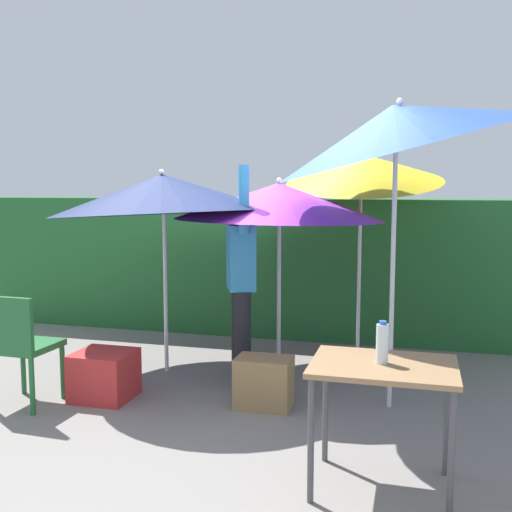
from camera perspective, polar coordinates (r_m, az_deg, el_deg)
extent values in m
plane|color=gray|center=(5.25, -0.88, -12.39)|extent=(24.00, 24.00, 0.00)
cube|color=#23602D|center=(6.99, 3.70, -1.01)|extent=(8.00, 0.70, 1.57)
cylinder|color=silver|center=(5.60, -8.53, -3.52)|extent=(0.04, 0.04, 1.46)
cone|color=#19234C|center=(5.51, -8.78, 5.79)|extent=(2.05, 2.04, 0.52)
sphere|color=silver|center=(5.51, -8.91, 7.84)|extent=(0.05, 0.05, 0.05)
cylinder|color=silver|center=(4.72, 12.73, -2.33)|extent=(0.04, 0.04, 1.98)
cone|color=blue|center=(4.64, 13.22, 11.73)|extent=(1.95, 1.91, 0.92)
sphere|color=silver|center=(4.62, 13.40, 14.00)|extent=(0.05, 0.05, 0.05)
cylinder|color=silver|center=(5.56, 2.17, -3.81)|extent=(0.04, 0.04, 1.41)
cone|color=purple|center=(5.47, 2.20, 5.19)|extent=(1.90, 1.90, 0.38)
sphere|color=silver|center=(5.47, 2.19, 7.14)|extent=(0.05, 0.05, 0.05)
cylinder|color=silver|center=(6.04, 9.70, -1.41)|extent=(0.04, 0.04, 1.75)
cone|color=yellow|center=(5.99, 10.15, 8.15)|extent=(1.52, 1.54, 0.58)
sphere|color=silver|center=(5.99, 10.44, 9.58)|extent=(0.05, 0.05, 0.05)
cylinder|color=black|center=(5.20, -1.24, -7.85)|extent=(0.14, 0.14, 0.82)
cylinder|color=black|center=(5.47, -1.59, -7.12)|extent=(0.14, 0.14, 0.82)
cube|color=#338EC6|center=(5.21, -1.44, -0.10)|extent=(0.34, 0.42, 0.56)
sphere|color=#8C6647|center=(5.18, -1.45, 4.19)|extent=(0.22, 0.22, 0.22)
cylinder|color=#338EC6|center=(4.95, -1.15, 5.35)|extent=(0.12, 0.12, 0.56)
cylinder|color=#8C6647|center=(5.44, -1.72, -0.03)|extent=(0.12, 0.12, 0.52)
cylinder|color=#236633|center=(5.20, -17.75, -10.34)|extent=(0.04, 0.04, 0.44)
cylinder|color=#236633|center=(5.42, -21.09, -9.77)|extent=(0.04, 0.04, 0.44)
cylinder|color=#236633|center=(4.91, -20.35, -11.45)|extent=(0.04, 0.04, 0.44)
cube|color=#236633|center=(5.10, -20.85, -7.94)|extent=(0.46, 0.46, 0.05)
cube|color=#236633|center=(4.90, -22.41, -5.89)|extent=(0.44, 0.06, 0.40)
cube|color=red|center=(5.11, -14.11, -10.84)|extent=(0.45, 0.43, 0.38)
cube|color=#9E7A4C|center=(4.78, 0.75, -11.82)|extent=(0.43, 0.28, 0.39)
cylinder|color=#4C4C51|center=(3.85, 17.56, -14.38)|extent=(0.04, 0.04, 0.70)
cylinder|color=#4C4C51|center=(3.88, 6.56, -13.93)|extent=(0.04, 0.04, 0.70)
cylinder|color=#4C4C51|center=(3.37, 17.93, -17.52)|extent=(0.04, 0.04, 0.70)
cylinder|color=#4C4C51|center=(3.40, 5.19, -16.94)|extent=(0.04, 0.04, 0.70)
cube|color=#99724C|center=(3.49, 11.94, -10.13)|extent=(0.80, 0.60, 0.03)
cylinder|color=silver|center=(3.46, 11.82, -8.11)|extent=(0.07, 0.07, 0.22)
cylinder|color=#2D60B7|center=(3.43, 11.86, -6.17)|extent=(0.04, 0.04, 0.02)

